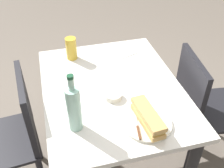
{
  "coord_description": "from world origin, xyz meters",
  "views": [
    {
      "loc": [
        -1.14,
        0.3,
        1.68
      ],
      "look_at": [
        0.0,
        0.0,
        0.75
      ],
      "focal_mm": 42.97,
      "sensor_mm": 36.0,
      "label": 1
    }
  ],
  "objects_px": {
    "chair_far": "(15,134)",
    "water_bottle": "(74,108)",
    "dining_table": "(112,104)",
    "knife_near": "(137,126)",
    "beer_glass": "(71,48)",
    "chair_near": "(201,106)",
    "plate_near": "(147,123)",
    "olive_bowl": "(113,96)",
    "baguette_sandwich_near": "(148,117)"
  },
  "relations": [
    {
      "from": "olive_bowl",
      "to": "dining_table",
      "type": "bearing_deg",
      "value": -10.99
    },
    {
      "from": "water_bottle",
      "to": "chair_far",
      "type": "bearing_deg",
      "value": 52.43
    },
    {
      "from": "dining_table",
      "to": "chair_far",
      "type": "bearing_deg",
      "value": 89.22
    },
    {
      "from": "knife_near",
      "to": "olive_bowl",
      "type": "distance_m",
      "value": 0.25
    },
    {
      "from": "chair_far",
      "to": "plate_near",
      "type": "xyz_separation_m",
      "value": [
        -0.33,
        -0.67,
        0.25
      ]
    },
    {
      "from": "baguette_sandwich_near",
      "to": "water_bottle",
      "type": "distance_m",
      "value": 0.35
    },
    {
      "from": "chair_far",
      "to": "baguette_sandwich_near",
      "type": "bearing_deg",
      "value": -116.24
    },
    {
      "from": "chair_near",
      "to": "chair_far",
      "type": "bearing_deg",
      "value": 86.98
    },
    {
      "from": "knife_near",
      "to": "beer_glass",
      "type": "xyz_separation_m",
      "value": [
        0.69,
        0.21,
        0.05
      ]
    },
    {
      "from": "baguette_sandwich_near",
      "to": "water_bottle",
      "type": "xyz_separation_m",
      "value": [
        0.07,
        0.33,
        0.07
      ]
    },
    {
      "from": "chair_far",
      "to": "water_bottle",
      "type": "bearing_deg",
      "value": -127.57
    },
    {
      "from": "chair_far",
      "to": "plate_near",
      "type": "height_order",
      "value": "chair_far"
    },
    {
      "from": "chair_far",
      "to": "plate_near",
      "type": "relative_size",
      "value": 3.63
    },
    {
      "from": "chair_far",
      "to": "water_bottle",
      "type": "distance_m",
      "value": 0.56
    },
    {
      "from": "beer_glass",
      "to": "olive_bowl",
      "type": "relative_size",
      "value": 1.54
    },
    {
      "from": "plate_near",
      "to": "beer_glass",
      "type": "distance_m",
      "value": 0.73
    },
    {
      "from": "dining_table",
      "to": "chair_near",
      "type": "height_order",
      "value": "chair_near"
    },
    {
      "from": "baguette_sandwich_near",
      "to": "water_bottle",
      "type": "relative_size",
      "value": 0.81
    },
    {
      "from": "plate_near",
      "to": "baguette_sandwich_near",
      "type": "distance_m",
      "value": 0.04
    },
    {
      "from": "chair_far",
      "to": "water_bottle",
      "type": "relative_size",
      "value": 2.84
    },
    {
      "from": "knife_near",
      "to": "baguette_sandwich_near",
      "type": "bearing_deg",
      "value": -73.5
    },
    {
      "from": "beer_glass",
      "to": "knife_near",
      "type": "bearing_deg",
      "value": -163.28
    },
    {
      "from": "knife_near",
      "to": "chair_near",
      "type": "bearing_deg",
      "value": -62.48
    },
    {
      "from": "water_bottle",
      "to": "beer_glass",
      "type": "bearing_deg",
      "value": -6.31
    },
    {
      "from": "chair_near",
      "to": "water_bottle",
      "type": "relative_size",
      "value": 2.84
    },
    {
      "from": "knife_near",
      "to": "water_bottle",
      "type": "bearing_deg",
      "value": 72.68
    },
    {
      "from": "dining_table",
      "to": "olive_bowl",
      "type": "height_order",
      "value": "olive_bowl"
    },
    {
      "from": "water_bottle",
      "to": "olive_bowl",
      "type": "height_order",
      "value": "water_bottle"
    },
    {
      "from": "chair_far",
      "to": "plate_near",
      "type": "distance_m",
      "value": 0.78
    },
    {
      "from": "dining_table",
      "to": "olive_bowl",
      "type": "distance_m",
      "value": 0.17
    },
    {
      "from": "dining_table",
      "to": "plate_near",
      "type": "height_order",
      "value": "plate_near"
    },
    {
      "from": "dining_table",
      "to": "water_bottle",
      "type": "bearing_deg",
      "value": 136.16
    },
    {
      "from": "beer_glass",
      "to": "water_bottle",
      "type": "bearing_deg",
      "value": 173.69
    },
    {
      "from": "dining_table",
      "to": "plate_near",
      "type": "relative_size",
      "value": 4.13
    },
    {
      "from": "water_bottle",
      "to": "knife_near",
      "type": "bearing_deg",
      "value": -107.32
    },
    {
      "from": "dining_table",
      "to": "knife_near",
      "type": "bearing_deg",
      "value": -174.29
    },
    {
      "from": "dining_table",
      "to": "plate_near",
      "type": "bearing_deg",
      "value": -164.57
    },
    {
      "from": "olive_bowl",
      "to": "baguette_sandwich_near",
      "type": "bearing_deg",
      "value": -154.92
    },
    {
      "from": "knife_near",
      "to": "water_bottle",
      "type": "height_order",
      "value": "water_bottle"
    },
    {
      "from": "knife_near",
      "to": "water_bottle",
      "type": "distance_m",
      "value": 0.31
    },
    {
      "from": "chair_far",
      "to": "beer_glass",
      "type": "bearing_deg",
      "value": -49.32
    },
    {
      "from": "knife_near",
      "to": "beer_glass",
      "type": "relative_size",
      "value": 1.25
    },
    {
      "from": "chair_near",
      "to": "plate_near",
      "type": "relative_size",
      "value": 3.63
    },
    {
      "from": "plate_near",
      "to": "chair_near",
      "type": "bearing_deg",
      "value": -61.36
    },
    {
      "from": "dining_table",
      "to": "beer_glass",
      "type": "relative_size",
      "value": 6.8
    },
    {
      "from": "beer_glass",
      "to": "plate_near",
      "type": "bearing_deg",
      "value": -158.75
    },
    {
      "from": "dining_table",
      "to": "chair_far",
      "type": "distance_m",
      "value": 0.59
    },
    {
      "from": "water_bottle",
      "to": "plate_near",
      "type": "bearing_deg",
      "value": -101.9
    },
    {
      "from": "dining_table",
      "to": "water_bottle",
      "type": "xyz_separation_m",
      "value": [
        -0.25,
        0.24,
        0.25
      ]
    },
    {
      "from": "chair_near",
      "to": "baguette_sandwich_near",
      "type": "xyz_separation_m",
      "value": [
        -0.27,
        0.49,
        0.29
      ]
    }
  ]
}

